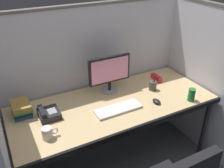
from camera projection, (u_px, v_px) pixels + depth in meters
name	position (u px, v px, depth m)	size (l,w,h in m)	color
cubicle_partition_rear	(95.00, 79.00, 2.62)	(2.21, 0.06, 1.57)	silver
cubicle_partition_left	(1.00, 139.00, 1.79)	(0.06, 1.41, 1.57)	silver
cubicle_partition_right	(202.00, 80.00, 2.60)	(0.06, 1.41, 1.57)	silver
desk	(115.00, 108.00, 2.31)	(1.90, 0.80, 0.74)	tan
monitor_center	(110.00, 72.00, 2.39)	(0.43, 0.17, 0.37)	gray
keyboard_main	(118.00, 109.00, 2.19)	(0.43, 0.15, 0.02)	silver
computer_mouse	(157.00, 101.00, 2.29)	(0.06, 0.10, 0.04)	black
desk_phone	(48.00, 114.00, 2.09)	(0.17, 0.19, 0.09)	black
book_stack	(21.00, 109.00, 2.11)	(0.15, 0.23, 0.12)	#1E478C
coffee_mug	(47.00, 133.00, 1.85)	(0.13, 0.08, 0.09)	silver
pen_cup	(153.00, 86.00, 2.49)	(0.08, 0.08, 0.17)	#4C4742
red_stapler	(156.00, 78.00, 2.68)	(0.04, 0.15, 0.06)	red
soda_can	(192.00, 95.00, 2.31)	(0.07, 0.07, 0.12)	#197233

